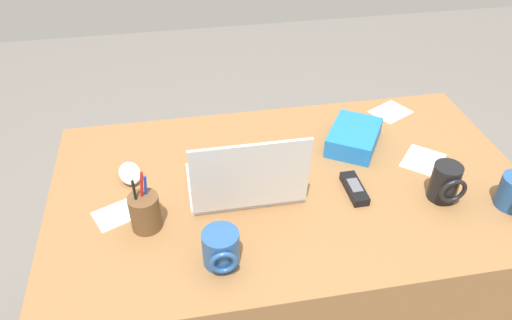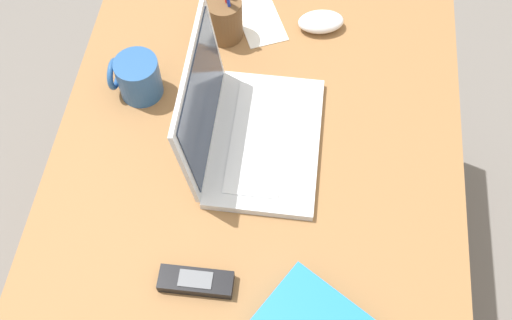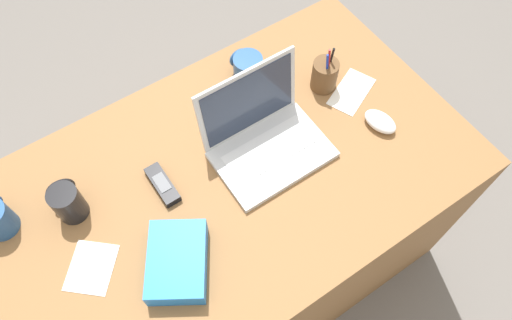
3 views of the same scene
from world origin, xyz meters
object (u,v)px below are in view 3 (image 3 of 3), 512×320
computer_mouse (380,122)px  cordless_phone (163,185)px  coffee_mug_tall (68,202)px  coffee_mug_spare (247,68)px  pen_holder (325,75)px  laptop (264,137)px  snack_bag (177,262)px

computer_mouse → cordless_phone: 0.65m
coffee_mug_tall → coffee_mug_spare: coffee_mug_tall is taller
coffee_mug_tall → pen_holder: 0.81m
laptop → coffee_mug_tall: laptop is taller
computer_mouse → pen_holder: pen_holder is taller
laptop → coffee_mug_spare: (0.10, 0.24, -0.00)m
coffee_mug_tall → laptop: bearing=-12.2°
snack_bag → pen_holder: bearing=21.2°
computer_mouse → pen_holder: bearing=90.0°
coffee_mug_tall → cordless_phone: (0.23, -0.07, -0.04)m
laptop → computer_mouse: bearing=-21.9°
cordless_phone → snack_bag: 0.23m
computer_mouse → coffee_mug_spare: bearing=108.8°
computer_mouse → snack_bag: bearing=170.8°
laptop → coffee_mug_tall: (-0.53, 0.12, 0.01)m
laptop → pen_holder: bearing=16.3°
laptop → coffee_mug_spare: size_ratio=3.13×
coffee_mug_tall → coffee_mug_spare: bearing=10.8°
cordless_phone → pen_holder: size_ratio=0.75×
coffee_mug_tall → snack_bag: (0.16, -0.29, -0.02)m
coffee_mug_spare → pen_holder: pen_holder is taller
computer_mouse → coffee_mug_tall: 0.89m
laptop → computer_mouse: size_ratio=3.09×
computer_mouse → coffee_mug_spare: 0.43m
computer_mouse → coffee_mug_tall: (-0.86, 0.24, 0.04)m
snack_bag → computer_mouse: bearing=3.5°
coffee_mug_spare → pen_holder: bearing=-41.2°
coffee_mug_tall → snack_bag: 0.33m
laptop → computer_mouse: 0.35m
laptop → pen_holder: size_ratio=1.83×
coffee_mug_spare → cordless_phone: bearing=-154.8°
laptop → snack_bag: laptop is taller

